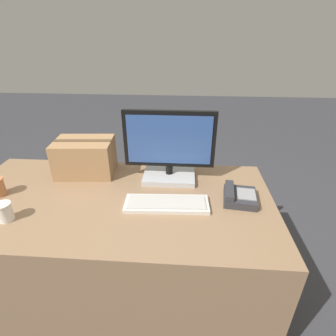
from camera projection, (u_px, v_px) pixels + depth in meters
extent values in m
plane|color=#38383D|center=(124.00, 285.00, 1.83)|extent=(12.00, 12.00, 0.00)
cube|color=#8C6B4C|center=(119.00, 246.00, 1.66)|extent=(1.80, 0.90, 0.74)
cube|color=#B7B7B7|center=(169.00, 175.00, 1.68)|extent=(0.32, 0.25, 0.03)
cylinder|color=black|center=(169.00, 169.00, 1.66)|extent=(0.04, 0.04, 0.06)
cube|color=black|center=(169.00, 139.00, 1.57)|extent=(0.55, 0.03, 0.35)
cube|color=#2D4C8C|center=(169.00, 140.00, 1.55)|extent=(0.50, 0.01, 0.30)
cube|color=beige|center=(167.00, 204.00, 1.41)|extent=(0.46, 0.18, 0.02)
cube|color=#B7B2A8|center=(167.00, 202.00, 1.41)|extent=(0.42, 0.15, 0.01)
cube|color=#2D2D33|center=(240.00, 197.00, 1.45)|extent=(0.20, 0.21, 0.04)
cube|color=#2D2D33|center=(229.00, 191.00, 1.45)|extent=(0.07, 0.19, 0.03)
cube|color=gray|center=(246.00, 194.00, 1.44)|extent=(0.11, 0.13, 0.01)
cylinder|color=white|center=(5.00, 213.00, 1.29)|extent=(0.07, 0.07, 0.09)
cylinder|color=white|center=(2.00, 205.00, 1.27)|extent=(0.08, 0.08, 0.01)
cube|color=#9E754C|center=(85.00, 157.00, 1.70)|extent=(0.38, 0.28, 0.23)
cube|color=brown|center=(82.00, 141.00, 1.65)|extent=(0.36, 0.07, 0.00)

